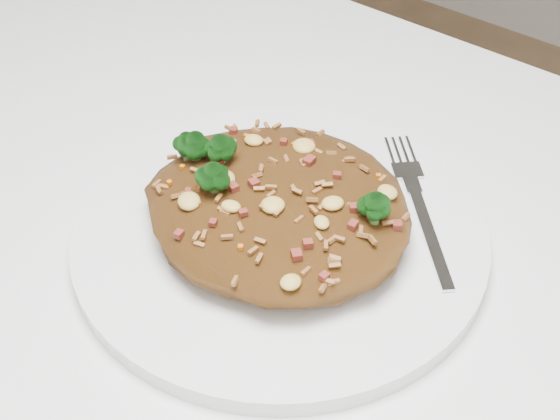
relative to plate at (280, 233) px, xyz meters
The scene contains 3 objects.
plate is the anchor object (origin of this frame).
fried_rice 0.03m from the plate, behind, with size 0.19×0.17×0.06m.
fork 0.10m from the plate, 44.25° to the left, with size 0.12×0.13×0.00m.
Camera 1 is at (0.17, -0.23, 1.14)m, focal length 50.00 mm.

